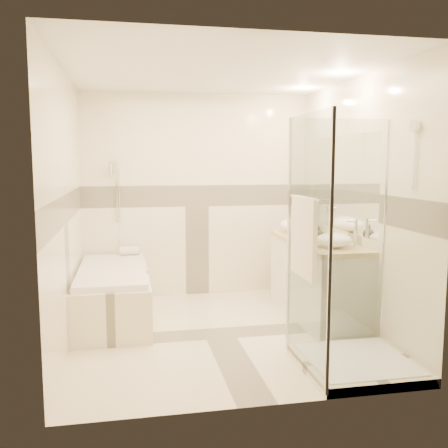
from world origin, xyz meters
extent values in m
cube|color=beige|center=(0.00, 0.00, -0.01)|extent=(2.80, 3.00, 0.01)
cube|color=white|center=(0.00, 0.00, 2.50)|extent=(2.80, 3.00, 0.01)
cube|color=beige|center=(0.00, 1.50, 1.25)|extent=(2.80, 0.01, 2.50)
cube|color=beige|center=(0.00, -1.50, 1.25)|extent=(2.80, 0.01, 2.50)
cube|color=beige|center=(-1.40, 0.00, 1.25)|extent=(0.01, 3.00, 2.50)
cube|color=beige|center=(1.40, 0.00, 1.25)|extent=(0.01, 3.00, 2.50)
cube|color=white|center=(1.39, 0.30, 1.45)|extent=(0.01, 1.60, 1.00)
cylinder|color=silver|center=(-0.97, 1.47, 1.35)|extent=(0.02, 0.02, 0.70)
cube|color=beige|center=(-1.02, 0.65, 0.25)|extent=(0.75, 1.70, 0.50)
cube|color=white|center=(-1.02, 0.65, 0.53)|extent=(0.69, 1.60, 0.06)
ellipsoid|color=white|center=(-1.02, 0.65, 0.48)|extent=(0.56, 1.40, 0.16)
cube|color=white|center=(1.12, 0.30, 0.40)|extent=(0.55, 1.60, 0.80)
cylinder|color=silver|center=(0.83, -0.10, 0.55)|extent=(0.01, 0.24, 0.01)
cylinder|color=silver|center=(0.83, 0.70, 0.55)|extent=(0.01, 0.24, 0.01)
cube|color=#D9B873|center=(1.12, 0.30, 0.83)|extent=(0.57, 1.62, 0.05)
cube|color=beige|center=(0.95, -1.05, 0.04)|extent=(0.90, 0.90, 0.08)
cube|color=white|center=(0.95, -1.05, 0.09)|extent=(0.80, 0.80, 0.01)
cube|color=white|center=(0.51, -1.05, 1.04)|extent=(0.01, 0.90, 2.00)
cube|color=white|center=(0.95, -0.61, 1.04)|extent=(0.90, 0.01, 2.00)
cylinder|color=silver|center=(0.50, -1.50, 1.04)|extent=(0.03, 0.03, 2.00)
cylinder|color=silver|center=(0.50, -0.60, 1.04)|extent=(0.03, 0.03, 2.00)
cylinder|color=silver|center=(1.40, -0.60, 1.04)|extent=(0.03, 0.03, 2.00)
cylinder|color=silver|center=(1.36, -1.05, 1.95)|extent=(0.03, 0.10, 0.10)
cylinder|color=silver|center=(0.47, -1.05, 1.40)|extent=(0.02, 0.60, 0.02)
cube|color=white|center=(0.47, -1.05, 1.10)|extent=(0.04, 0.48, 0.62)
ellipsoid|color=white|center=(1.10, 0.83, 0.94)|extent=(0.45, 0.45, 0.18)
ellipsoid|color=white|center=(1.10, -0.17, 0.92)|extent=(0.35, 0.35, 0.14)
cylinder|color=silver|center=(1.33, 0.83, 1.00)|extent=(0.03, 0.03, 0.31)
cylinder|color=silver|center=(1.28, 0.83, 1.13)|extent=(0.11, 0.03, 0.03)
cylinder|color=silver|center=(1.33, -0.17, 0.98)|extent=(0.03, 0.03, 0.27)
cylinder|color=silver|center=(1.28, -0.17, 1.10)|extent=(0.10, 0.02, 0.02)
imported|color=black|center=(1.10, 0.24, 0.92)|extent=(0.07, 0.07, 0.14)
imported|color=black|center=(1.10, 0.23, 0.93)|extent=(0.14, 0.14, 0.16)
cube|color=white|center=(1.10, 0.95, 0.89)|extent=(0.21, 0.29, 0.08)
cylinder|color=white|center=(-0.84, 1.36, 0.61)|extent=(0.23, 0.10, 0.10)
camera|label=1|loc=(-0.85, -4.65, 1.68)|focal=40.00mm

